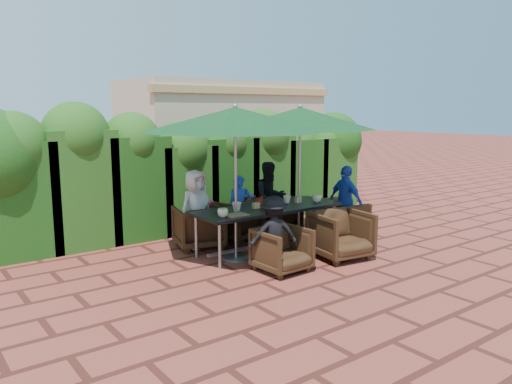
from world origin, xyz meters
TOP-DOWN VIEW (x-y plane):
  - ground at (0.00, 0.00)m, footprint 80.00×80.00m
  - dining_table at (-0.06, 0.09)m, footprint 2.59×0.90m
  - umbrella_left at (-0.76, 0.02)m, footprint 2.91×2.91m
  - umbrella_right at (0.63, 0.08)m, footprint 2.57×2.57m
  - chair_far_left at (-0.90, 0.96)m, footprint 0.94×0.90m
  - chair_far_mid at (-0.05, 1.05)m, footprint 0.98×0.94m
  - chair_far_right at (0.82, 0.96)m, footprint 0.93×0.89m
  - chair_near_left at (-0.57, -0.90)m, footprint 0.73×0.69m
  - chair_near_right at (0.61, -0.96)m, footprint 0.92×0.88m
  - chair_end_right at (1.67, 0.15)m, footprint 0.70×1.01m
  - adult_far_left at (-0.92, 1.01)m, footprint 0.73×0.52m
  - adult_far_mid at (-0.02, 0.98)m, footprint 0.53×0.48m
  - adult_far_right at (0.73, 1.04)m, footprint 0.73×0.52m
  - adult_near_left at (-0.69, -0.84)m, footprint 0.80×0.58m
  - adult_end_right at (1.72, -0.01)m, footprint 0.41×0.79m
  - child_left at (-0.48, 1.22)m, footprint 0.31×0.28m
  - child_right at (0.46, 1.20)m, footprint 0.30×0.25m
  - pedestrian_a at (1.44, 4.34)m, footprint 1.84×1.05m
  - pedestrian_b at (2.28, 4.30)m, footprint 0.87×0.63m
  - pedestrian_c at (3.25, 4.21)m, footprint 1.22×0.82m
  - cup_a at (-1.09, -0.10)m, footprint 0.17×0.17m
  - cup_b at (-0.66, 0.14)m, footprint 0.15×0.15m
  - cup_c at (-0.07, -0.06)m, footprint 0.15×0.15m
  - cup_d at (0.45, 0.20)m, footprint 0.14×0.14m
  - cup_e at (0.92, -0.05)m, footprint 0.17×0.17m
  - ketchup_bottle at (-0.21, 0.12)m, footprint 0.04×0.04m
  - sauce_bottle at (-0.11, 0.21)m, footprint 0.04×0.04m
  - serving_tray at (-0.86, -0.13)m, footprint 0.35×0.25m
  - number_block_left at (-0.29, 0.12)m, footprint 0.12×0.06m
  - number_block_right at (0.62, 0.10)m, footprint 0.12×0.06m
  - hedge_wall at (-0.32, 2.32)m, footprint 9.10×1.60m
  - building at (3.50, 6.99)m, footprint 6.20×3.08m

SIDE VIEW (x-z plane):
  - ground at x=0.00m, z-range 0.00..0.00m
  - chair_near_left at x=-0.57m, z-range 0.00..0.72m
  - child_left at x=-0.48m, z-range 0.00..0.76m
  - child_right at x=0.46m, z-range 0.00..0.76m
  - chair_far_right at x=0.82m, z-range 0.00..0.79m
  - chair_far_left at x=-0.90m, z-range 0.00..0.80m
  - chair_far_mid at x=-0.05m, z-range 0.00..0.83m
  - chair_near_right at x=0.61m, z-range 0.00..0.85m
  - chair_end_right at x=1.67m, z-range 0.00..0.85m
  - adult_near_left at x=-0.69m, z-range 0.00..1.14m
  - adult_far_mid at x=-0.02m, z-range 0.00..1.18m
  - adult_end_right at x=1.72m, z-range 0.00..1.34m
  - adult_far_left at x=-0.92m, z-range 0.00..1.35m
  - dining_table at x=-0.06m, z-range 0.30..1.05m
  - adult_far_right at x=0.73m, z-range 0.00..1.38m
  - serving_tray at x=-0.86m, z-range 0.75..0.77m
  - number_block_left at x=-0.29m, z-range 0.75..0.85m
  - number_block_right at x=0.62m, z-range 0.75..0.85m
  - cup_c at x=-0.07m, z-range 0.75..0.87m
  - cup_d at x=0.45m, z-range 0.75..0.88m
  - cup_a at x=-1.09m, z-range 0.75..0.88m
  - cup_e at x=0.92m, z-range 0.75..0.88m
  - pedestrian_b at x=2.28m, z-range 0.00..1.64m
  - cup_b at x=-0.66m, z-range 0.75..0.90m
  - ketchup_bottle at x=-0.21m, z-range 0.75..0.92m
  - sauce_bottle at x=-0.11m, z-range 0.75..0.92m
  - pedestrian_c at x=3.25m, z-range 0.00..1.74m
  - pedestrian_a at x=1.44m, z-range 0.00..1.87m
  - hedge_wall at x=-0.32m, z-range 0.06..2.57m
  - building at x=3.50m, z-range 0.01..3.21m
  - umbrella_right at x=0.63m, z-range 0.98..3.44m
  - umbrella_left at x=-0.76m, z-range 0.98..3.44m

